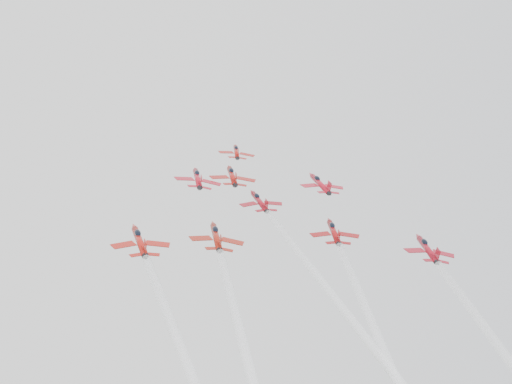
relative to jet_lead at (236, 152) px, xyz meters
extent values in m
cylinder|color=#AC1610|center=(0.00, -0.27, -0.26)|extent=(1.00, 8.06, 5.89)
cone|color=#AC1610|center=(0.00, 4.30, 2.83)|extent=(1.00, 2.21, 1.94)
cone|color=black|center=(0.00, -4.47, -3.10)|extent=(1.00, 1.46, 1.43)
ellipsoid|color=black|center=(0.00, 1.20, 1.28)|extent=(0.91, 2.11, 1.79)
cube|color=#AC1610|center=(-2.44, -0.85, -0.70)|extent=(3.70, 2.40, 0.99)
cube|color=#AC1610|center=(2.44, -0.85, -0.70)|extent=(3.70, 2.40, 0.99)
cube|color=#AC1610|center=(0.00, -4.18, -1.59)|extent=(0.11, 2.36, 2.41)
cube|color=#AC1610|center=(-1.27, -3.72, -2.59)|extent=(1.78, 1.19, 0.57)
cube|color=#AC1610|center=(1.27, -3.72, -2.59)|extent=(1.78, 1.19, 0.57)
cylinder|color=#B11021|center=(-11.03, -16.95, -11.52)|extent=(1.14, 9.20, 6.72)
cone|color=#B11021|center=(-11.03, -11.73, -7.99)|extent=(1.14, 2.52, 2.21)
cone|color=black|center=(-11.03, -21.74, -14.75)|extent=(1.14, 1.66, 1.64)
ellipsoid|color=black|center=(-11.03, -15.27, -9.76)|extent=(1.03, 2.40, 2.04)
cube|color=#B11021|center=(-13.82, -17.61, -12.02)|extent=(4.23, 2.73, 1.13)
cube|color=#B11021|center=(-8.24, -17.61, -12.02)|extent=(4.23, 2.73, 1.13)
cube|color=#B11021|center=(-11.03, -21.41, -13.03)|extent=(0.12, 2.70, 2.75)
cube|color=#B11021|center=(-12.48, -20.89, -14.18)|extent=(2.03, 1.35, 0.65)
cube|color=#B11021|center=(-9.59, -20.89, -14.18)|extent=(2.03, 1.35, 0.65)
cylinder|color=#A6140F|center=(-3.48, -14.76, -10.04)|extent=(1.15, 9.28, 6.78)
cone|color=#A6140F|center=(-3.48, -9.49, -6.48)|extent=(1.15, 2.54, 2.23)
cone|color=black|center=(-3.48, -19.59, -13.30)|extent=(1.15, 1.68, 1.65)
ellipsoid|color=black|center=(-3.48, -13.06, -8.26)|extent=(1.04, 2.43, 2.06)
cube|color=#A6140F|center=(-6.30, -15.42, -10.55)|extent=(4.27, 2.76, 1.14)
cube|color=#A6140F|center=(-0.67, -15.42, -10.55)|extent=(4.27, 2.76, 1.14)
cube|color=#A6140F|center=(-3.48, -19.26, -11.57)|extent=(0.13, 2.72, 2.78)
cube|color=#A6140F|center=(-4.94, -18.73, -12.72)|extent=(2.05, 1.37, 0.65)
cube|color=#A6140F|center=(-2.02, -18.73, -12.72)|extent=(2.05, 1.37, 0.65)
cylinder|color=#B11021|center=(15.24, -16.45, -11.18)|extent=(1.12, 9.10, 6.65)
cone|color=#B11021|center=(15.24, -11.28, -7.69)|extent=(1.12, 2.49, 2.19)
cone|color=black|center=(15.24, -21.20, -14.38)|extent=(1.12, 1.65, 1.62)
ellipsoid|color=black|center=(15.24, -14.79, -9.44)|extent=(1.02, 2.38, 2.02)
cube|color=#B11021|center=(12.48, -17.10, -11.68)|extent=(4.18, 2.71, 1.11)
cube|color=#B11021|center=(18.00, -17.10, -11.68)|extent=(4.18, 2.71, 1.11)
cube|color=#B11021|center=(15.24, -20.87, -12.68)|extent=(0.12, 2.67, 2.72)
cube|color=#B11021|center=(13.80, -20.35, -13.81)|extent=(2.01, 1.34, 0.64)
cube|color=#B11021|center=(16.67, -20.35, -13.81)|extent=(2.01, 1.34, 0.64)
cylinder|color=maroon|center=(-0.11, -26.44, -17.92)|extent=(1.00, 8.07, 5.90)
cone|color=maroon|center=(-0.11, -21.85, -14.83)|extent=(1.00, 2.21, 1.94)
cone|color=black|center=(-0.11, -30.65, -20.76)|extent=(1.00, 1.46, 1.44)
ellipsoid|color=black|center=(-0.11, -24.96, -16.38)|extent=(0.91, 2.11, 1.79)
cube|color=maroon|center=(-2.56, -27.01, -18.36)|extent=(3.71, 2.40, 0.99)
cube|color=maroon|center=(2.34, -27.01, -18.36)|extent=(3.71, 2.40, 0.99)
cube|color=maroon|center=(-0.11, -30.35, -19.25)|extent=(0.11, 2.37, 2.42)
cube|color=maroon|center=(-1.38, -29.89, -20.25)|extent=(1.78, 1.19, 0.57)
cube|color=maroon|center=(1.16, -29.89, -20.25)|extent=(1.78, 1.19, 0.57)
cylinder|color=white|center=(-0.11, -64.77, -43.79)|extent=(1.27, 68.35, 46.71)
cylinder|color=#AF1710|center=(-23.33, -43.16, -29.21)|extent=(1.11, 8.97, 6.56)
cone|color=#AF1710|center=(-23.33, -38.06, -25.77)|extent=(1.11, 2.46, 2.16)
cone|color=black|center=(-23.33, -47.84, -32.37)|extent=(1.11, 1.62, 1.60)
ellipsoid|color=black|center=(-23.33, -41.52, -27.49)|extent=(1.01, 2.35, 1.99)
cube|color=#AF1710|center=(-26.05, -43.80, -29.70)|extent=(4.12, 2.67, 1.10)
cube|color=#AF1710|center=(-20.61, -43.80, -29.70)|extent=(4.12, 2.67, 1.10)
cube|color=#AF1710|center=(-23.33, -47.51, -30.69)|extent=(0.12, 2.63, 2.69)
cube|color=#AF1710|center=(-24.74, -47.00, -31.80)|extent=(1.98, 1.32, 0.63)
cube|color=#AF1710|center=(-21.92, -47.00, -31.80)|extent=(1.98, 1.32, 0.63)
cylinder|color=maroon|center=(-10.67, -40.86, -27.66)|extent=(1.08, 8.78, 6.41)
cone|color=maroon|center=(-10.67, -35.87, -24.29)|extent=(1.08, 2.40, 2.11)
cone|color=black|center=(-10.67, -45.43, -30.74)|extent=(1.08, 1.59, 1.56)
ellipsoid|color=black|center=(-10.67, -39.26, -25.98)|extent=(0.99, 2.29, 1.95)
cube|color=maroon|center=(-13.33, -41.49, -28.14)|extent=(4.03, 2.61, 1.07)
cube|color=maroon|center=(-8.01, -41.49, -28.14)|extent=(4.03, 2.61, 1.07)
cube|color=maroon|center=(-10.67, -45.12, -29.10)|extent=(0.12, 2.57, 2.63)
cube|color=maroon|center=(-12.05, -44.62, -30.19)|extent=(1.94, 1.29, 0.62)
cube|color=maroon|center=(-9.29, -44.62, -30.19)|extent=(1.94, 1.29, 0.62)
cylinder|color=maroon|center=(10.97, -37.57, -25.44)|extent=(1.04, 8.41, 6.15)
cone|color=maroon|center=(10.97, -32.79, -22.21)|extent=(1.04, 2.30, 2.02)
cone|color=black|center=(10.97, -41.96, -28.40)|extent=(1.04, 1.52, 1.50)
ellipsoid|color=black|center=(10.97, -36.03, -23.83)|extent=(0.94, 2.20, 1.87)
cube|color=maroon|center=(8.42, -38.17, -25.90)|extent=(3.87, 2.50, 1.03)
cube|color=maroon|center=(13.52, -38.17, -25.90)|extent=(3.87, 2.50, 1.03)
cube|color=maroon|center=(10.97, -41.65, -26.82)|extent=(0.11, 2.47, 2.52)
cube|color=maroon|center=(9.65, -41.17, -27.87)|extent=(1.86, 1.24, 0.59)
cube|color=maroon|center=(12.29, -41.17, -27.87)|extent=(1.86, 1.24, 0.59)
cylinder|color=maroon|center=(26.39, -42.53, -28.79)|extent=(1.07, 8.63, 6.30)
cone|color=maroon|center=(26.39, -37.64, -25.48)|extent=(1.07, 2.36, 2.08)
cone|color=black|center=(26.39, -47.03, -31.82)|extent=(1.07, 1.56, 1.53)
ellipsoid|color=black|center=(26.39, -40.96, -27.14)|extent=(0.97, 2.25, 1.92)
cube|color=maroon|center=(23.77, -43.15, -29.26)|extent=(3.97, 2.56, 1.06)
cube|color=maroon|center=(29.00, -43.15, -29.26)|extent=(3.97, 2.56, 1.06)
cube|color=maroon|center=(26.39, -46.72, -30.21)|extent=(0.12, 2.53, 2.58)
cube|color=maroon|center=(25.03, -46.23, -31.28)|extent=(1.90, 1.27, 0.61)
cube|color=maroon|center=(27.74, -46.23, -31.28)|extent=(1.90, 1.27, 0.61)
camera|label=1|loc=(-28.37, -156.71, -47.95)|focal=50.00mm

